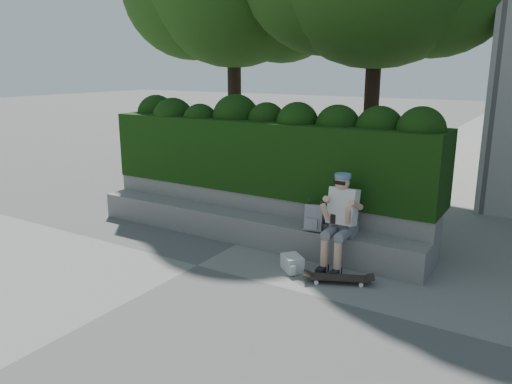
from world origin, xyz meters
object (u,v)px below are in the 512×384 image
Objects in this scene: backpack_plaid at (314,218)px; skateboard at (339,278)px; backpack_ground at (292,263)px; person at (341,217)px.

skateboard is at bearing -56.08° from backpack_plaid.
person is at bearing 83.43° from backpack_ground.
backpack_plaid is (-0.46, 0.08, -0.11)m from person.
person is 3.54× the size of backpack_plaid.
backpack_ground is at bearing -136.43° from person.
person reaches higher than backpack_ground.
backpack_plaid reaches higher than skateboard.
backpack_plaid is 1.16× the size of backpack_ground.
person is 0.48m from backpack_plaid.
backpack_ground reaches higher than skateboard.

